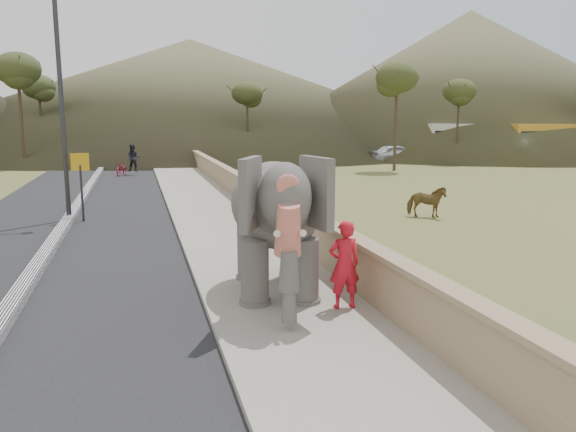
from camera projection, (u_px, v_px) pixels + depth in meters
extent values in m
plane|color=olive|center=(303.00, 331.00, 9.58)|extent=(160.00, 160.00, 0.00)
cube|color=black|center=(62.00, 232.00, 17.80)|extent=(7.00, 120.00, 0.03)
cube|color=black|center=(62.00, 229.00, 17.78)|extent=(0.35, 120.00, 0.22)
cube|color=#9E9687|center=(219.00, 223.00, 19.07)|extent=(3.00, 120.00, 0.15)
cube|color=tan|center=(266.00, 207.00, 19.41)|extent=(0.30, 120.00, 1.10)
cylinder|color=#313035|center=(62.00, 106.00, 19.13)|extent=(0.16, 0.16, 8.00)
cylinder|color=#2D2D33|center=(82.00, 194.00, 19.47)|extent=(0.08, 0.08, 2.00)
cube|color=gold|center=(80.00, 162.00, 19.28)|extent=(0.60, 0.05, 0.60)
imported|color=brown|center=(426.00, 202.00, 20.39)|extent=(1.51, 1.23, 1.17)
imported|color=#B9B8C0|center=(396.00, 153.00, 45.82)|extent=(4.28, 1.84, 1.44)
cube|color=white|center=(491.00, 142.00, 47.96)|extent=(11.28, 4.82, 3.10)
cube|color=orange|center=(572.00, 143.00, 46.66)|extent=(11.24, 3.97, 3.10)
cone|color=brown|center=(468.00, 80.00, 66.89)|extent=(56.00, 56.00, 16.00)
cone|color=brown|center=(191.00, 92.00, 76.21)|extent=(80.00, 80.00, 14.00)
imported|color=red|center=(344.00, 264.00, 10.20)|extent=(0.59, 0.39, 1.63)
imported|color=maroon|center=(122.00, 169.00, 35.14)|extent=(1.07, 1.80, 0.90)
imported|color=black|center=(133.00, 158.00, 35.21)|extent=(0.99, 0.87, 1.72)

